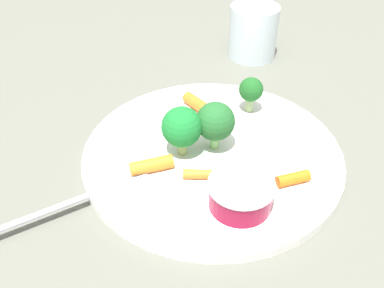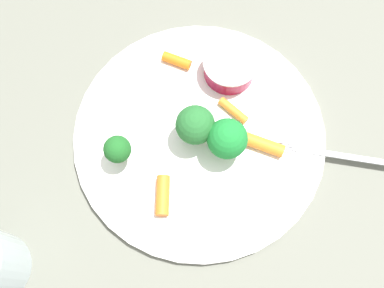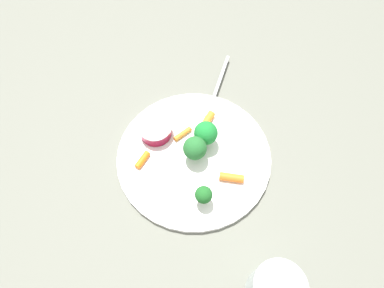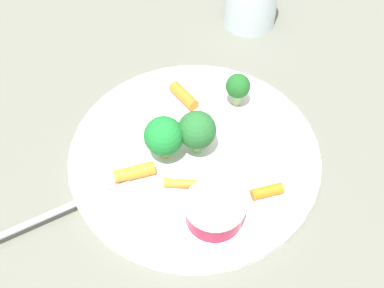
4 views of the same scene
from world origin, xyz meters
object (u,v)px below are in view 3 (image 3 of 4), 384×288
(broccoli_floret_0, at_px, (204,195))
(fork, at_px, (217,87))
(carrot_stick_3, at_px, (142,160))
(broccoli_floret_1, at_px, (194,149))
(carrot_stick_0, at_px, (207,122))
(sauce_cup, at_px, (156,130))
(broccoli_floret_2, at_px, (206,133))
(plate, at_px, (194,156))
(carrot_stick_1, at_px, (183,134))
(carrot_stick_2, at_px, (231,178))

(broccoli_floret_0, bearing_deg, fork, -24.41)
(carrot_stick_3, height_order, fork, carrot_stick_3)
(carrot_stick_3, relative_size, fork, 0.23)
(broccoli_floret_1, distance_m, carrot_stick_0, 0.09)
(sauce_cup, xyz_separation_m, broccoli_floret_1, (-0.07, -0.06, 0.02))
(carrot_stick_0, distance_m, carrot_stick_3, 0.15)
(sauce_cup, distance_m, carrot_stick_0, 0.11)
(broccoli_floret_0, distance_m, broccoli_floret_2, 0.12)
(broccoli_floret_1, xyz_separation_m, carrot_stick_0, (0.07, -0.05, -0.03))
(broccoli_floret_2, bearing_deg, carrot_stick_0, -21.01)
(broccoli_floret_1, relative_size, carrot_stick_3, 1.63)
(plate, xyz_separation_m, carrot_stick_1, (0.05, 0.01, 0.01))
(carrot_stick_0, xyz_separation_m, carrot_stick_1, (-0.01, 0.06, -0.00))
(carrot_stick_1, xyz_separation_m, carrot_stick_3, (-0.04, 0.09, 0.00))
(fork, bearing_deg, broccoli_floret_0, 155.59)
(broccoli_floret_1, height_order, carrot_stick_3, broccoli_floret_1)
(plate, height_order, broccoli_floret_1, broccoli_floret_1)
(sauce_cup, distance_m, broccoli_floret_0, 0.17)
(sauce_cup, height_order, carrot_stick_3, sauce_cup)
(broccoli_floret_1, height_order, broccoli_floret_2, same)
(broccoli_floret_1, distance_m, broccoli_floret_2, 0.04)
(carrot_stick_0, height_order, carrot_stick_1, carrot_stick_0)
(carrot_stick_2, bearing_deg, plate, 36.65)
(broccoli_floret_2, height_order, carrot_stick_1, broccoli_floret_2)
(sauce_cup, bearing_deg, carrot_stick_3, 143.60)
(broccoli_floret_0, bearing_deg, plate, -6.78)
(broccoli_floret_2, height_order, carrot_stick_2, broccoli_floret_2)
(carrot_stick_2, relative_size, carrot_stick_3, 1.23)
(carrot_stick_0, bearing_deg, carrot_stick_1, 103.13)
(broccoli_floret_0, xyz_separation_m, carrot_stick_1, (0.15, -0.00, -0.03))
(broccoli_floret_1, height_order, carrot_stick_2, broccoli_floret_1)
(plate, bearing_deg, carrot_stick_3, 81.74)
(sauce_cup, bearing_deg, fork, -63.93)
(sauce_cup, height_order, carrot_stick_1, sauce_cup)
(broccoli_floret_1, xyz_separation_m, carrot_stick_3, (0.02, 0.10, -0.03))
(plate, height_order, broccoli_floret_0, broccoli_floret_0)
(broccoli_floret_1, xyz_separation_m, fork, (0.15, -0.10, -0.04))
(broccoli_floret_1, xyz_separation_m, broccoli_floret_2, (0.03, -0.03, -0.00))
(broccoli_floret_1, relative_size, fork, 0.37)
(carrot_stick_0, distance_m, carrot_stick_2, 0.13)
(broccoli_floret_0, xyz_separation_m, carrot_stick_2, (0.03, -0.06, -0.02))
(broccoli_floret_2, bearing_deg, broccoli_floret_1, 128.90)
(fork, bearing_deg, carrot_stick_0, 147.93)
(sauce_cup, height_order, broccoli_floret_1, broccoli_floret_1)
(carrot_stick_2, height_order, carrot_stick_3, carrot_stick_2)
(carrot_stick_0, xyz_separation_m, carrot_stick_3, (-0.05, 0.15, -0.00))
(carrot_stick_1, distance_m, fork, 0.15)
(carrot_stick_1, height_order, carrot_stick_2, carrot_stick_2)
(sauce_cup, xyz_separation_m, carrot_stick_0, (-0.01, -0.11, -0.01))
(carrot_stick_3, bearing_deg, plate, -98.26)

